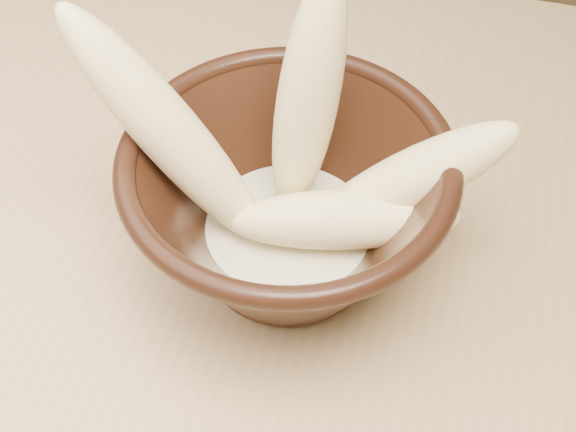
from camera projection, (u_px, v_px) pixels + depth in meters
The scene contains 6 objects.
bowl at pixel (288, 206), 0.50m from camera, with size 0.21×0.21×0.11m.
milk_puddle at pixel (288, 233), 0.52m from camera, with size 0.12×0.12×0.02m, color beige.
banana_upright at pixel (308, 99), 0.48m from camera, with size 0.04×0.04×0.17m, color #F2E48F.
banana_left at pixel (168, 131), 0.48m from camera, with size 0.04×0.04×0.19m, color #F2E48F.
banana_right at pixel (406, 183), 0.49m from camera, with size 0.04×0.04×0.15m, color #F2E48F.
banana_across at pixel (344, 219), 0.49m from camera, with size 0.04×0.04×0.14m, color #F2E48F.
Camera 1 is at (-0.12, -0.27, 1.20)m, focal length 50.00 mm.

